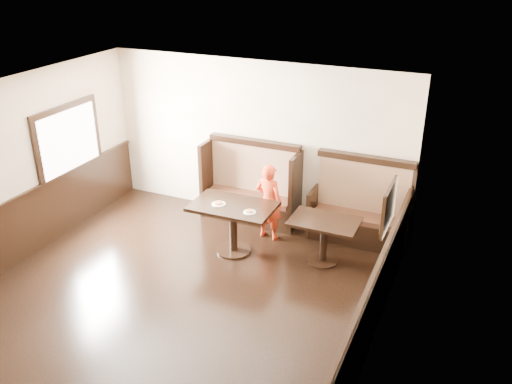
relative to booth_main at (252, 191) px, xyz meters
The scene contains 9 objects.
ground 3.34m from the booth_main, 90.00° to the right, with size 7.00×7.00×0.00m, color black.
room_shell 3.03m from the booth_main, 95.65° to the right, with size 7.00×7.00×7.00m.
booth_main is the anchor object (origin of this frame).
booth_neighbor 1.95m from the booth_main, ahead, with size 1.65×0.72×1.45m.
table_main 1.21m from the booth_main, 79.93° to the right, with size 1.31×0.83×0.83m.
table_neighbor 1.85m from the booth_main, 29.35° to the right, with size 1.04×0.68×0.72m.
child 0.78m from the booth_main, 44.17° to the right, with size 0.48×0.32×1.32m, color red.
pizza_plate_left 1.30m from the booth_main, 89.92° to the right, with size 0.22×0.22×0.04m.
pizza_plate_right 1.46m from the booth_main, 67.10° to the right, with size 0.19×0.19×0.04m.
Camera 1 is at (3.57, -4.65, 4.51)m, focal length 38.00 mm.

